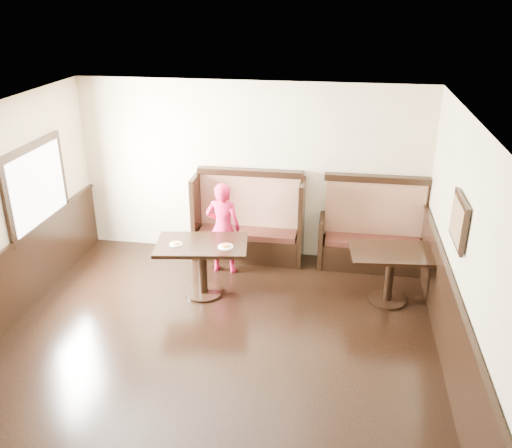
% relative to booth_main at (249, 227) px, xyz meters
% --- Properties ---
extents(ground, '(7.00, 7.00, 0.00)m').
position_rel_booth_main_xyz_m(ground, '(0.00, -3.30, -0.53)').
color(ground, black).
rests_on(ground, ground).
extents(room_shell, '(7.00, 7.00, 7.00)m').
position_rel_booth_main_xyz_m(room_shell, '(-0.30, -3.01, 0.14)').
color(room_shell, beige).
rests_on(room_shell, ground).
extents(booth_main, '(1.75, 0.72, 1.45)m').
position_rel_booth_main_xyz_m(booth_main, '(0.00, 0.00, 0.00)').
color(booth_main, black).
rests_on(booth_main, ground).
extents(booth_neighbor, '(1.65, 0.72, 1.45)m').
position_rel_booth_main_xyz_m(booth_neighbor, '(1.95, -0.00, -0.05)').
color(booth_neighbor, black).
rests_on(booth_neighbor, ground).
extents(table_main, '(1.36, 0.96, 0.80)m').
position_rel_booth_main_xyz_m(table_main, '(-0.45, -1.27, 0.09)').
color(table_main, black).
rests_on(table_main, ground).
extents(table_neighbor, '(1.18, 0.84, 0.78)m').
position_rel_booth_main_xyz_m(table_neighbor, '(2.15, -1.06, 0.05)').
color(table_neighbor, black).
rests_on(table_neighbor, ground).
extents(child, '(0.54, 0.37, 1.45)m').
position_rel_booth_main_xyz_m(child, '(-0.30, -0.55, 0.20)').
color(child, '#BF143D').
rests_on(child, ground).
extents(pizza_plate_left, '(0.18, 0.18, 0.03)m').
position_rel_booth_main_xyz_m(pizza_plate_left, '(-0.79, -1.36, 0.29)').
color(pizza_plate_left, white).
rests_on(pizza_plate_left, table_main).
extents(pizza_plate_right, '(0.21, 0.21, 0.04)m').
position_rel_booth_main_xyz_m(pizza_plate_right, '(-0.09, -1.34, 0.29)').
color(pizza_plate_right, white).
rests_on(pizza_plate_right, table_main).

